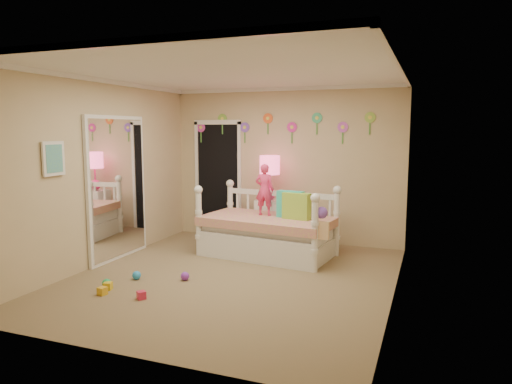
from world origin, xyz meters
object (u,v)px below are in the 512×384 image
at_px(child, 265,190).
at_px(daybed, 268,221).
at_px(nightstand, 269,222).
at_px(table_lamp, 270,171).

bearing_deg(child, daybed, 125.22).
height_order(nightstand, table_lamp, table_lamp).
distance_m(daybed, table_lamp, 1.02).
bearing_deg(child, table_lamp, -81.96).
xyz_separation_m(daybed, child, (-0.09, 0.11, 0.46)).
bearing_deg(table_lamp, nightstand, -82.87).
bearing_deg(nightstand, child, -84.38).
bearing_deg(nightstand, daybed, -79.51).
relative_size(child, nightstand, 1.06).
xyz_separation_m(nightstand, table_lamp, (-0.00, 0.00, 0.86)).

